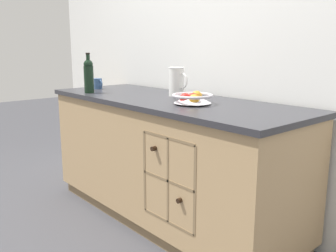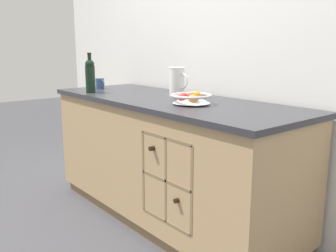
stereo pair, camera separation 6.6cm
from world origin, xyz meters
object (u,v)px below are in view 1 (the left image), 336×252
standing_wine_bottle (89,75)px  white_pitcher (177,81)px  ceramic_mug (98,84)px  fruit_bowl (192,98)px

standing_wine_bottle → white_pitcher: bearing=34.2°
white_pitcher → ceramic_mug: 0.82m
white_pitcher → standing_wine_bottle: (-0.59, -0.40, 0.03)m
fruit_bowl → white_pitcher: white_pitcher is taller
ceramic_mug → standing_wine_bottle: bearing=-44.5°
white_pitcher → ceramic_mug: bearing=-165.6°
fruit_bowl → white_pitcher: 0.43m
fruit_bowl → white_pitcher: (-0.37, 0.20, 0.07)m
fruit_bowl → ceramic_mug: bearing=-179.9°
ceramic_mug → standing_wine_bottle: 0.30m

